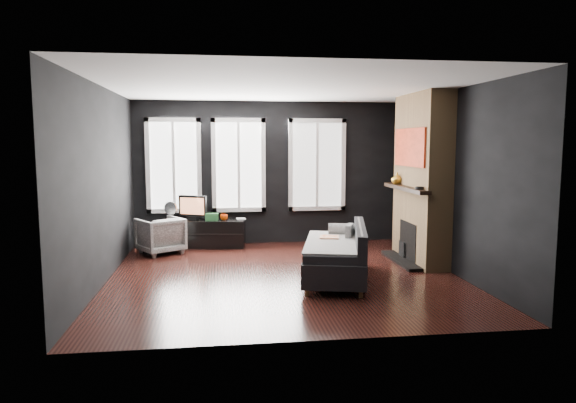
{
  "coord_description": "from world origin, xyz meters",
  "views": [
    {
      "loc": [
        -0.91,
        -7.24,
        1.93
      ],
      "look_at": [
        0.1,
        0.3,
        1.05
      ],
      "focal_mm": 32.0,
      "sensor_mm": 36.0,
      "label": 1
    }
  ],
  "objects": [
    {
      "name": "sofa",
      "position": [
        0.69,
        -0.31,
        0.39
      ],
      "size": [
        1.32,
        1.99,
        0.78
      ],
      "primitive_type": null,
      "rotation": [
        0.0,
        0.0,
        -0.24
      ],
      "color": "#252527",
      "rests_on": "floor"
    },
    {
      "name": "desk_fan",
      "position": [
        -1.81,
        2.29,
        0.69
      ],
      "size": [
        0.33,
        0.33,
        0.35
      ],
      "primitive_type": null,
      "rotation": [
        0.0,
        0.0,
        -0.44
      ],
      "color": "gray",
      "rests_on": "media_console"
    },
    {
      "name": "armchair",
      "position": [
        -1.95,
        1.79,
        0.35
      ],
      "size": [
        0.91,
        0.9,
        0.7
      ],
      "primitive_type": "imported",
      "rotation": [
        0.0,
        0.0,
        -2.58
      ],
      "color": "white",
      "rests_on": "floor"
    },
    {
      "name": "wall_back",
      "position": [
        0.0,
        2.5,
        1.35
      ],
      "size": [
        5.0,
        0.02,
        2.7
      ],
      "primitive_type": "cube",
      "color": "black",
      "rests_on": "ground"
    },
    {
      "name": "wall_right",
      "position": [
        2.5,
        0.0,
        1.35
      ],
      "size": [
        0.02,
        5.0,
        2.7
      ],
      "primitive_type": "cube",
      "color": "black",
      "rests_on": "ground"
    },
    {
      "name": "floor",
      "position": [
        0.0,
        0.0,
        0.0
      ],
      "size": [
        5.0,
        5.0,
        0.0
      ],
      "primitive_type": "plane",
      "color": "black",
      "rests_on": "ground"
    },
    {
      "name": "media_console",
      "position": [
        -1.2,
        2.24,
        0.25
      ],
      "size": [
        1.53,
        0.65,
        0.51
      ],
      "primitive_type": null,
      "rotation": [
        0.0,
        0.0,
        -0.13
      ],
      "color": "black",
      "rests_on": "floor"
    },
    {
      "name": "fireplace",
      "position": [
        2.3,
        0.6,
        1.35
      ],
      "size": [
        0.7,
        1.62,
        2.7
      ],
      "primitive_type": null,
      "color": "#93724C",
      "rests_on": "floor"
    },
    {
      "name": "storage_box",
      "position": [
        -1.06,
        2.18,
        0.57
      ],
      "size": [
        0.24,
        0.16,
        0.13
      ],
      "primitive_type": "cube",
      "rotation": [
        0.0,
        0.0,
        -0.07
      ],
      "color": "#2B6C36",
      "rests_on": "media_console"
    },
    {
      "name": "monitor",
      "position": [
        -1.41,
        2.3,
        0.76
      ],
      "size": [
        0.56,
        0.37,
        0.51
      ],
      "primitive_type": null,
      "rotation": [
        0.0,
        0.0,
        -0.47
      ],
      "color": "black",
      "rests_on": "media_console"
    },
    {
      "name": "ceiling",
      "position": [
        0.0,
        0.0,
        2.7
      ],
      "size": [
        5.0,
        5.0,
        0.0
      ],
      "primitive_type": "plane",
      "color": "white",
      "rests_on": "ground"
    },
    {
      "name": "mug",
      "position": [
        -0.84,
        2.14,
        0.58
      ],
      "size": [
        0.16,
        0.13,
        0.14
      ],
      "primitive_type": "imported",
      "rotation": [
        0.0,
        0.0,
        0.17
      ],
      "color": "#EC4104",
      "rests_on": "media_console"
    },
    {
      "name": "stripe_pillow",
      "position": [
        0.98,
        0.03,
        0.57
      ],
      "size": [
        0.2,
        0.33,
        0.32
      ],
      "primitive_type": "cube",
      "rotation": [
        0.0,
        0.0,
        -0.41
      ],
      "color": "gray",
      "rests_on": "sofa"
    },
    {
      "name": "wall_left",
      "position": [
        -2.5,
        0.0,
        1.35
      ],
      "size": [
        0.02,
        5.0,
        2.7
      ],
      "primitive_type": "cube",
      "color": "black",
      "rests_on": "ground"
    },
    {
      "name": "book",
      "position": [
        -0.61,
        2.21,
        0.62
      ],
      "size": [
        0.16,
        0.04,
        0.22
      ],
      "primitive_type": "imported",
      "rotation": [
        0.0,
        0.0,
        0.11
      ],
      "color": "tan",
      "rests_on": "media_console"
    },
    {
      "name": "mantel_vase",
      "position": [
        2.05,
        1.05,
        1.32
      ],
      "size": [
        0.25,
        0.26,
        0.19
      ],
      "primitive_type": "imported",
      "rotation": [
        0.0,
        0.0,
        0.42
      ],
      "color": "gold",
      "rests_on": "fireplace"
    },
    {
      "name": "mantel_clock",
      "position": [
        2.05,
        0.05,
        1.25
      ],
      "size": [
        0.16,
        0.16,
        0.04
      ],
      "primitive_type": "cylinder",
      "rotation": [
        0.0,
        0.0,
        0.37
      ],
      "color": "black",
      "rests_on": "fireplace"
    },
    {
      "name": "windows",
      "position": [
        -0.45,
        2.46,
        2.38
      ],
      "size": [
        4.0,
        0.16,
        1.76
      ],
      "primitive_type": null,
      "color": "white",
      "rests_on": "wall_back"
    }
  ]
}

